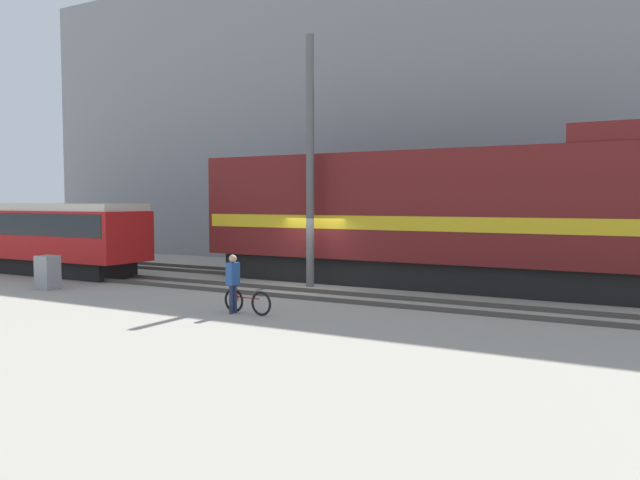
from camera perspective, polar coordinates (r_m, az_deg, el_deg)
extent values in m
plane|color=#9E998C|center=(22.93, -1.16, -4.28)|extent=(120.00, 120.00, 0.00)
cube|color=#47423D|center=(20.67, -4.96, -4.96)|extent=(60.00, 0.07, 0.14)
cube|color=#47423D|center=(21.86, -2.83, -4.48)|extent=(60.00, 0.07, 0.14)
cube|color=#47423D|center=(24.09, 0.49, -3.73)|extent=(60.00, 0.07, 0.14)
cube|color=#47423D|center=(25.35, 2.05, -3.37)|extent=(60.00, 0.07, 0.14)
cube|color=gray|center=(33.03, 8.78, 11.63)|extent=(46.59, 6.00, 15.57)
cube|color=black|center=(23.30, 8.55, -2.95)|extent=(15.42, 2.55, 1.00)
cube|color=maroon|center=(23.15, 8.60, 3.07)|extent=(16.76, 3.00, 3.89)
cube|color=gold|center=(23.16, 8.59, 1.63)|extent=(16.43, 3.04, 0.50)
cube|color=maroon|center=(21.79, 26.04, 8.63)|extent=(3.00, 2.85, 0.60)
cube|color=black|center=(30.10, -24.63, -2.06)|extent=(10.36, 2.00, 0.70)
cube|color=red|center=(30.01, -24.69, 0.54)|extent=(11.78, 2.50, 2.03)
cube|color=#1E2328|center=(29.99, -24.72, 1.42)|extent=(11.31, 2.54, 0.90)
cube|color=beige|center=(29.98, -24.75, 2.76)|extent=(11.54, 2.38, 0.30)
torus|color=black|center=(17.18, -5.40, -5.80)|extent=(0.68, 0.11, 0.68)
torus|color=black|center=(17.79, -7.88, -5.50)|extent=(0.68, 0.11, 0.68)
cylinder|color=#B21E1E|center=(17.46, -6.67, -5.27)|extent=(0.83, 0.09, 0.04)
cylinder|color=#B21E1E|center=(17.67, -7.52, -5.06)|extent=(0.03, 0.03, 0.30)
cylinder|color=#262626|center=(17.12, -5.41, -4.52)|extent=(0.05, 0.44, 0.02)
cylinder|color=#232D4C|center=(17.67, -7.78, -5.34)|extent=(0.11, 0.11, 0.81)
cylinder|color=#232D4C|center=(17.55, -8.12, -5.41)|extent=(0.11, 0.11, 0.81)
cube|color=#264C8C|center=(17.51, -7.97, -3.06)|extent=(0.24, 0.37, 0.62)
sphere|color=tan|center=(17.47, -7.98, -1.69)|extent=(0.22, 0.22, 0.22)
cylinder|color=#595959|center=(22.76, -0.92, 7.14)|extent=(0.29, 0.29, 9.10)
cube|color=gray|center=(24.17, -23.64, -2.74)|extent=(0.70, 0.60, 1.20)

